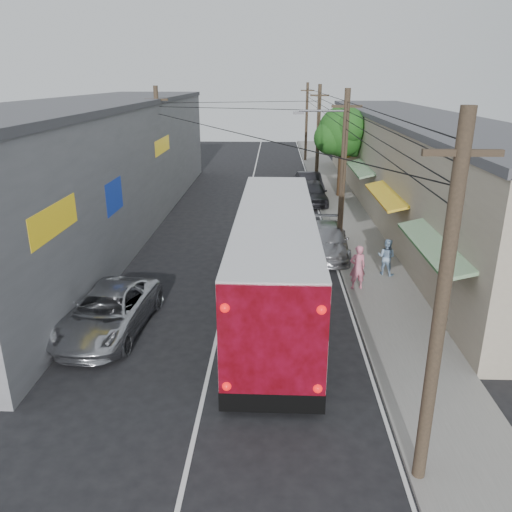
{
  "coord_description": "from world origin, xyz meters",
  "views": [
    {
      "loc": [
        1.92,
        -10.92,
        8.44
      ],
      "look_at": [
        1.24,
        7.52,
        1.82
      ],
      "focal_mm": 35.0,
      "sensor_mm": 36.0,
      "label": 1
    }
  ],
  "objects_px": {
    "coach_bus": "(275,259)",
    "pedestrian_far": "(386,257)",
    "jeepney": "(108,312)",
    "parked_car_mid": "(312,192)",
    "pedestrian_near": "(358,267)",
    "parked_car_far": "(309,184)",
    "parked_suv": "(327,240)"
  },
  "relations": [
    {
      "from": "parked_suv",
      "to": "pedestrian_near",
      "type": "xyz_separation_m",
      "value": [
        0.8,
        -4.58,
        0.32
      ]
    },
    {
      "from": "parked_car_far",
      "to": "pedestrian_near",
      "type": "height_order",
      "value": "pedestrian_near"
    },
    {
      "from": "parked_suv",
      "to": "pedestrian_near",
      "type": "distance_m",
      "value": 4.66
    },
    {
      "from": "parked_car_mid",
      "to": "pedestrian_near",
      "type": "height_order",
      "value": "pedestrian_near"
    },
    {
      "from": "parked_suv",
      "to": "parked_car_mid",
      "type": "xyz_separation_m",
      "value": [
        0.0,
        10.79,
        0.06
      ]
    },
    {
      "from": "parked_car_mid",
      "to": "jeepney",
      "type": "bearing_deg",
      "value": -116.33
    },
    {
      "from": "coach_bus",
      "to": "pedestrian_near",
      "type": "relative_size",
      "value": 7.13
    },
    {
      "from": "jeepney",
      "to": "parked_car_mid",
      "type": "bearing_deg",
      "value": 70.82
    },
    {
      "from": "parked_suv",
      "to": "pedestrian_far",
      "type": "bearing_deg",
      "value": -48.87
    },
    {
      "from": "parked_car_mid",
      "to": "pedestrian_near",
      "type": "xyz_separation_m",
      "value": [
        0.8,
        -15.37,
        0.25
      ]
    },
    {
      "from": "parked_car_mid",
      "to": "pedestrian_near",
      "type": "relative_size",
      "value": 2.52
    },
    {
      "from": "parked_car_far",
      "to": "jeepney",
      "type": "bearing_deg",
      "value": -114.73
    },
    {
      "from": "parked_car_far",
      "to": "pedestrian_far",
      "type": "height_order",
      "value": "pedestrian_far"
    },
    {
      "from": "parked_car_far",
      "to": "parked_suv",
      "type": "bearing_deg",
      "value": -94.22
    },
    {
      "from": "parked_car_far",
      "to": "pedestrian_near",
      "type": "distance_m",
      "value": 18.6
    },
    {
      "from": "jeepney",
      "to": "parked_car_far",
      "type": "distance_m",
      "value": 23.97
    },
    {
      "from": "coach_bus",
      "to": "parked_suv",
      "type": "distance_m",
      "value": 6.92
    },
    {
      "from": "parked_suv",
      "to": "parked_car_mid",
      "type": "bearing_deg",
      "value": 92.49
    },
    {
      "from": "parked_car_mid",
      "to": "pedestrian_far",
      "type": "xyz_separation_m",
      "value": [
        2.34,
        -13.72,
        0.14
      ]
    },
    {
      "from": "coach_bus",
      "to": "jeepney",
      "type": "bearing_deg",
      "value": -158.93
    },
    {
      "from": "coach_bus",
      "to": "jeepney",
      "type": "distance_m",
      "value": 6.3
    },
    {
      "from": "coach_bus",
      "to": "jeepney",
      "type": "height_order",
      "value": "coach_bus"
    },
    {
      "from": "parked_car_far",
      "to": "pedestrian_near",
      "type": "relative_size",
      "value": 2.56
    },
    {
      "from": "coach_bus",
      "to": "jeepney",
      "type": "relative_size",
      "value": 2.47
    },
    {
      "from": "coach_bus",
      "to": "pedestrian_far",
      "type": "xyz_separation_m",
      "value": [
        4.96,
        3.35,
        -1.06
      ]
    },
    {
      "from": "parked_suv",
      "to": "pedestrian_far",
      "type": "relative_size",
      "value": 3.11
    },
    {
      "from": "jeepney",
      "to": "pedestrian_far",
      "type": "xyz_separation_m",
      "value": [
        10.74,
        5.53,
        0.19
      ]
    },
    {
      "from": "pedestrian_near",
      "to": "pedestrian_far",
      "type": "xyz_separation_m",
      "value": [
        1.54,
        1.66,
        -0.12
      ]
    },
    {
      "from": "coach_bus",
      "to": "parked_car_mid",
      "type": "xyz_separation_m",
      "value": [
        2.62,
        17.07,
        -1.19
      ]
    },
    {
      "from": "parked_car_far",
      "to": "pedestrian_near",
      "type": "bearing_deg",
      "value": -91.76
    },
    {
      "from": "pedestrian_far",
      "to": "parked_car_far",
      "type": "bearing_deg",
      "value": -50.94
    },
    {
      "from": "parked_suv",
      "to": "pedestrian_near",
      "type": "height_order",
      "value": "pedestrian_near"
    }
  ]
}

